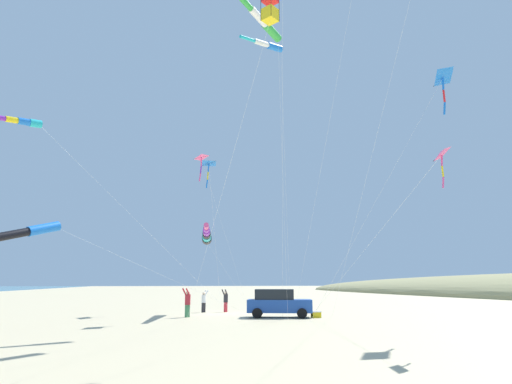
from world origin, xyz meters
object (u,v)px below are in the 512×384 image
kite_delta_magenta_far_left (209,164)px  kite_windsock_rainbow_low_near (15,234)px  kite_delta_small_distant (201,158)px  kite_windsock_checkered_midright (268,45)px  kite_box_orange_high_right (270,7)px  kite_windsock_white_trailing (259,18)px  person_child_grey_jacket (226,300)px  person_child_green_jacket (204,300)px  kite_windsock_blue_topmost (207,235)px  kite_delta_purple_drifting (439,156)px  kite_delta_long_streamer_left (442,78)px  parked_car (278,303)px  kite_windsock_long_streamer_right (21,121)px  person_adult_flyer (188,301)px  cooler_box (316,314)px

kite_delta_magenta_far_left → kite_windsock_rainbow_low_near: kite_delta_magenta_far_left is taller
kite_delta_small_distant → kite_windsock_checkered_midright: kite_windsock_checkered_midright is taller
kite_box_orange_high_right → kite_windsock_white_trailing: size_ratio=0.81×
person_child_grey_jacket → kite_delta_magenta_far_left: size_ratio=0.17×
person_child_green_jacket → kite_windsock_checkered_midright: kite_windsock_checkered_midright is taller
kite_box_orange_high_right → kite_windsock_blue_topmost: (-0.32, 17.69, -7.73)m
kite_box_orange_high_right → kite_windsock_blue_topmost: size_ratio=1.75×
kite_box_orange_high_right → kite_delta_purple_drifting: 9.27m
kite_delta_long_streamer_left → kite_delta_purple_drifting: bearing=-130.6°
parked_car → kite_windsock_checkered_midright: bearing=-118.0°
kite_windsock_long_streamer_right → kite_windsock_blue_topmost: bearing=27.2°
kite_delta_small_distant → kite_delta_long_streamer_left: (11.40, -18.10, 0.26)m
person_adult_flyer → kite_windsock_blue_topmost: bearing=59.8°
kite_delta_magenta_far_left → cooler_box: bearing=-7.4°
cooler_box → person_adult_flyer: bearing=164.1°
kite_windsock_long_streamer_right → kite_delta_small_distant: 15.86m
cooler_box → kite_delta_magenta_far_left: (-7.26, 0.94, 10.16)m
kite_delta_long_streamer_left → person_adult_flyer: bearing=138.6°
person_adult_flyer → kite_windsock_blue_topmost: size_ratio=0.24×
parked_car → kite_windsock_checkered_midright: kite_windsock_checkered_midright is taller
person_child_grey_jacket → kite_windsock_checkered_midright: (1.31, -8.59, 17.56)m
kite_windsock_checkered_midright → kite_windsock_rainbow_low_near: 19.89m
kite_delta_long_streamer_left → kite_delta_purple_drifting: size_ratio=0.90×
person_child_grey_jacket → kite_delta_magenta_far_left: bearing=-110.7°
kite_windsock_long_streamer_right → kite_box_orange_high_right: bearing=-43.1°
kite_windsock_long_streamer_right → person_adult_flyer: bearing=18.9°
person_child_grey_jacket → kite_delta_long_streamer_left: bearing=-59.6°
kite_delta_magenta_far_left → parked_car: bearing=-0.9°
person_child_grey_jacket → person_child_green_jacket: bearing=179.7°
person_child_green_jacket → kite_windsock_blue_topmost: (-0.15, -2.18, 4.90)m
kite_delta_magenta_far_left → kite_windsock_checkered_midright: (3.64, -2.43, 8.15)m
kite_windsock_blue_topmost → kite_delta_long_streamer_left: (11.25, -13.81, 7.60)m
person_child_green_jacket → person_child_grey_jacket: bearing=-0.3°
person_child_grey_jacket → person_adult_flyer: bearing=-125.6°
kite_delta_magenta_far_left → kite_windsock_checkered_midright: kite_windsock_checkered_midright is taller
kite_windsock_blue_topmost → kite_delta_long_streamer_left: 19.36m
person_adult_flyer → kite_delta_small_distant: kite_delta_small_distant is taller
person_child_grey_jacket → kite_delta_purple_drifting: size_ratio=0.11×
kite_delta_purple_drifting → kite_windsock_long_streamer_right: bearing=146.4°
person_child_green_jacket → kite_windsock_checkered_midright: bearing=-70.5°
parked_car → cooler_box: parked_car is taller
kite_windsock_checkered_midright → kite_delta_purple_drifting: (3.79, -12.35, -11.31)m
kite_delta_small_distant → kite_windsock_rainbow_low_near: 19.29m
kite_delta_small_distant → kite_windsock_white_trailing: kite_windsock_white_trailing is taller
person_adult_flyer → kite_windsock_blue_topmost: kite_windsock_blue_topmost is taller
person_child_green_jacket → kite_box_orange_high_right: size_ratio=0.12×
kite_windsock_rainbow_low_near → kite_windsock_long_streamer_right: bearing=111.1°
kite_windsock_white_trailing → kite_windsock_checkered_midright: bearing=69.9°
kite_windsock_long_streamer_right → kite_delta_small_distant: (11.83, 10.45, 1.47)m
parked_car → kite_delta_small_distant: kite_delta_small_distant is taller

